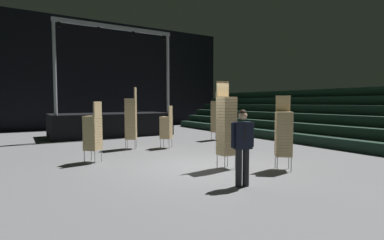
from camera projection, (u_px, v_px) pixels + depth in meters
The scene contains 11 objects.
ground_plane at pixel (198, 168), 8.76m from camera, with size 22.00×30.00×0.10m, color slate.
arena_end_wall at pixel (91, 74), 21.35m from camera, with size 22.00×0.30×8.00m, color black.
bleacher_bank_right at pixel (340, 114), 14.02m from camera, with size 4.50×24.00×2.70m.
stage_riser at pixel (111, 123), 16.92m from camera, with size 6.64×3.13×6.05m.
man_with_tie at pixel (243, 143), 6.60m from camera, with size 0.57×0.33×1.77m.
chair_stack_front_left at pixel (131, 118), 12.00m from camera, with size 0.60×0.60×2.56m.
chair_stack_front_right at pixel (93, 132), 9.27m from camera, with size 0.62×0.62×1.96m.
chair_stack_mid_left at pixel (226, 125), 8.40m from camera, with size 0.45×0.45×2.56m.
chair_stack_mid_right at pixel (166, 127), 12.22m from camera, with size 0.62×0.62×1.79m.
chair_stack_mid_centre at pixel (217, 116), 14.84m from camera, with size 0.56×0.56×2.48m.
chair_stack_rear_left at pixel (284, 133), 8.22m from camera, with size 0.62×0.62×2.14m.
Camera 1 is at (-4.61, -7.32, 1.94)m, focal length 27.01 mm.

